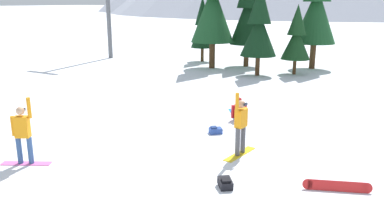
% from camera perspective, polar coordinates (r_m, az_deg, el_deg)
% --- Properties ---
extents(ground_plane, '(800.00, 800.00, 0.00)m').
position_cam_1_polar(ground_plane, '(10.87, -8.98, -10.23)').
color(ground_plane, white).
extents(snowboarder_foreground, '(1.40, 0.93, 2.00)m').
position_cam_1_polar(snowboarder_foreground, '(12.42, -23.12, -3.34)').
color(snowboarder_foreground, pink).
rests_on(snowboarder_foreground, ground_plane).
extents(snowboarder_midground, '(0.48, 1.51, 2.01)m').
position_cam_1_polar(snowboarder_midground, '(12.23, 7.03, -2.46)').
color(snowboarder_midground, yellow).
rests_on(snowboarder_midground, ground_plane).
extents(snowboarder_background, '(1.33, 1.67, 0.93)m').
position_cam_1_polar(snowboarder_background, '(16.15, 6.63, -0.47)').
color(snowboarder_background, '#335184').
rests_on(snowboarder_background, ground_plane).
extents(loose_snowboard_far_spare, '(1.62, 0.71, 0.26)m').
position_cam_1_polar(loose_snowboard_far_spare, '(10.79, 20.09, -10.44)').
color(loose_snowboard_far_spare, red).
rests_on(loose_snowboard_far_spare, ground_plane).
extents(backpack_blue, '(0.54, 0.53, 0.26)m').
position_cam_1_polar(backpack_blue, '(14.36, 3.38, -3.22)').
color(backpack_blue, '#2D4C9E').
rests_on(backpack_blue, ground_plane).
extents(backpack_black, '(0.54, 0.56, 0.29)m').
position_cam_1_polar(backpack_black, '(10.33, 4.79, -10.66)').
color(backpack_black, black).
rests_on(backpack_black, ground_plane).
extents(pine_tree_broad, '(3.01, 3.01, 8.36)m').
position_cam_1_polar(pine_tree_broad, '(28.27, 2.99, 14.92)').
color(pine_tree_broad, '#472D19').
rests_on(pine_tree_broad, ground_plane).
extents(pine_tree_slender, '(1.80, 1.80, 5.00)m').
position_cam_1_polar(pine_tree_slender, '(31.52, 1.50, 11.61)').
color(pine_tree_slender, '#472D19').
rests_on(pine_tree_slender, ground_plane).
extents(pine_tree_leaning, '(2.28, 2.28, 5.74)m').
position_cam_1_polar(pine_tree_leaning, '(25.67, 9.62, 11.54)').
color(pine_tree_leaning, '#472D19').
rests_on(pine_tree_leaning, ground_plane).
extents(pine_tree_twin, '(2.88, 2.88, 8.09)m').
position_cam_1_polar(pine_tree_twin, '(29.23, 17.46, 13.98)').
color(pine_tree_twin, '#472D19').
rests_on(pine_tree_twin, ground_plane).
extents(pine_tree_tall, '(2.45, 2.45, 7.32)m').
position_cam_1_polar(pine_tree_tall, '(29.27, 8.02, 13.68)').
color(pine_tree_tall, '#472D19').
rests_on(pine_tree_tall, ground_plane).
extents(pine_tree_short, '(1.87, 1.87, 4.47)m').
position_cam_1_polar(pine_tree_short, '(26.67, 14.77, 9.89)').
color(pine_tree_short, '#472D19').
rests_on(pine_tree_short, ground_plane).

